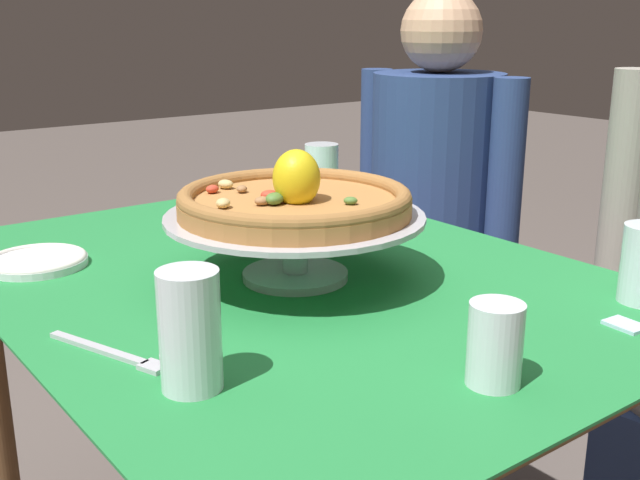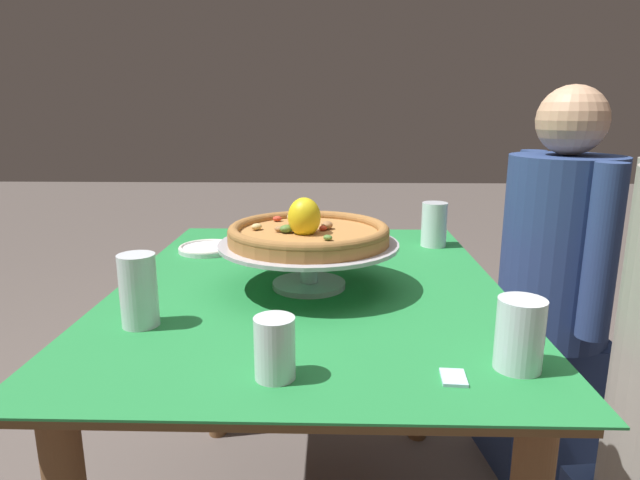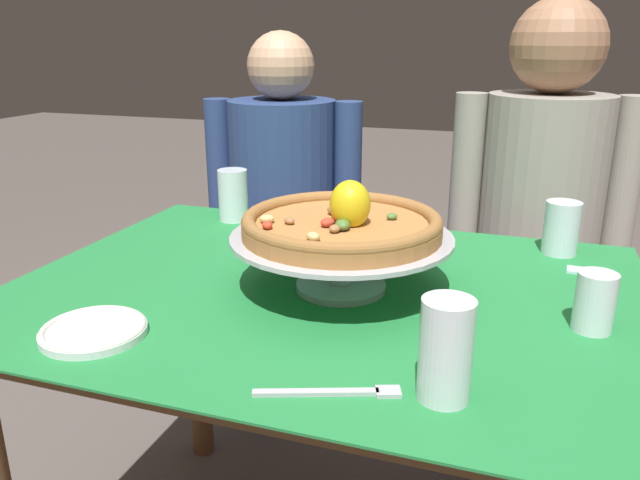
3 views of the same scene
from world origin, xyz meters
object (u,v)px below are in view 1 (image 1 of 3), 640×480
diner_left (432,242)px  water_glass_back_left (322,176)px  side_plate (37,261)px  dinner_fork (113,353)px  sugar_packet (626,325)px  pizza (295,200)px  water_glass_side_right (495,350)px  pizza_stand (295,230)px  water_glass_front_right (190,339)px

diner_left → water_glass_back_left: bearing=-87.3°
side_plate → diner_left: size_ratio=0.14×
dinner_fork → sugar_packet: (0.32, 0.56, -0.00)m
water_glass_back_left → pizza: bearing=-41.8°
sugar_packet → diner_left: (-0.81, 0.48, -0.16)m
water_glass_side_right → diner_left: bearing=137.8°
pizza_stand → pizza: bearing=-50.5°
water_glass_side_right → pizza: bearing=175.8°
water_glass_front_right → diner_left: (-0.62, 1.00, -0.22)m
pizza_stand → water_glass_front_right: water_glass_front_right is taller
pizza_stand → sugar_packet: bearing=29.1°
pizza_stand → water_glass_side_right: pizza_stand is taller
water_glass_back_left → dinner_fork: size_ratio=0.68×
pizza_stand → water_glass_front_right: 0.37m
pizza_stand → water_glass_side_right: bearing=-4.3°
pizza → dinner_fork: 0.37m
water_glass_side_right → water_glass_back_left: size_ratio=0.74×
water_glass_back_left → diner_left: diner_left is taller
water_glass_side_right → side_plate: size_ratio=0.59×
water_glass_back_left → side_plate: 0.64m
pizza → pizza_stand: bearing=129.5°
sugar_packet → water_glass_front_right: bearing=-109.7°
side_plate → sugar_packet: bearing=36.3°
water_glass_side_right → diner_left: diner_left is taller
pizza_stand → water_glass_front_right: size_ratio=2.93×
water_glass_side_right → water_glass_back_left: (-0.80, 0.37, 0.02)m
water_glass_side_right → pizza_stand: bearing=175.7°
water_glass_front_right → diner_left: bearing=121.8°
sugar_packet → diner_left: size_ratio=0.04×
pizza → sugar_packet: (0.41, 0.23, -0.12)m
pizza_stand → water_glass_back_left: bearing=138.2°
water_glass_front_right → side_plate: water_glass_front_right is taller
water_glass_back_left → diner_left: bearing=92.7°
pizza_stand → sugar_packet: pizza_stand is taller
pizza → water_glass_back_left: bearing=138.2°
pizza → water_glass_side_right: pizza is taller
water_glass_front_right → diner_left: size_ratio=0.12×
pizza → water_glass_front_right: size_ratio=2.61×
water_glass_side_right → water_glass_back_left: bearing=155.0°
pizza_stand → sugar_packet: 0.48m
diner_left → water_glass_side_right: bearing=-42.2°
pizza → side_plate: pizza is taller
water_glass_front_right → side_plate: 0.53m
water_glass_back_left → side_plate: bearing=-83.1°
pizza → sugar_packet: bearing=29.2°
water_glass_side_right → dinner_fork: water_glass_side_right is taller
water_glass_front_right → side_plate: size_ratio=0.84×
water_glass_side_right → diner_left: (-0.81, 0.74, -0.20)m
side_plate → dinner_fork: size_ratio=0.87×
sugar_packet → pizza: bearing=-150.8°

